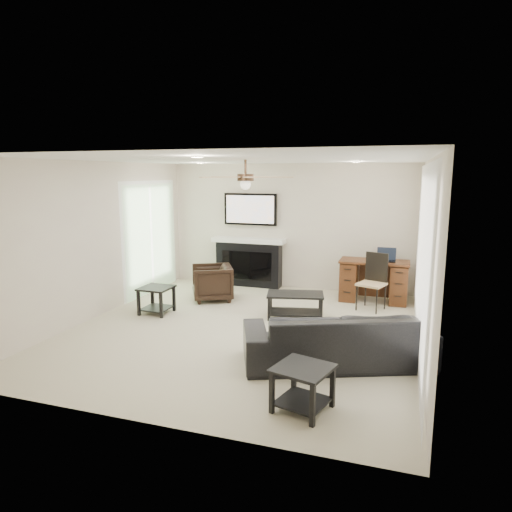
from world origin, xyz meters
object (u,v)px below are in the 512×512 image
object	(u,v)px
armchair	(212,283)
desk	(374,281)
fireplace_unit	(249,240)
sofa	(337,337)
coffee_table	(295,305)

from	to	relation	value
armchair	desk	xyz separation A→B (m)	(2.83, 0.82, 0.05)
fireplace_unit	desk	size ratio (longest dim) A/B	1.57
sofa	fireplace_unit	world-z (taller)	fireplace_unit
armchair	coffee_table	world-z (taller)	armchair
fireplace_unit	desk	world-z (taller)	fireplace_unit
armchair	fireplace_unit	bearing A→B (deg)	138.66
fireplace_unit	desk	bearing A→B (deg)	-9.28
sofa	coffee_table	bearing A→B (deg)	-82.46
sofa	armchair	bearing A→B (deg)	-61.40
sofa	armchair	world-z (taller)	sofa
armchair	coffee_table	bearing A→B (deg)	43.88
fireplace_unit	desk	distance (m)	2.64
sofa	coffee_table	world-z (taller)	sofa
coffee_table	desk	bearing A→B (deg)	37.67
coffee_table	sofa	bearing A→B (deg)	-73.28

